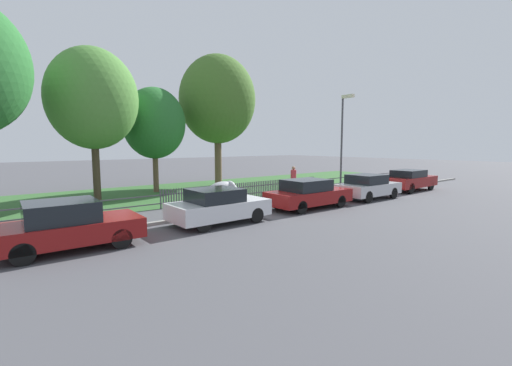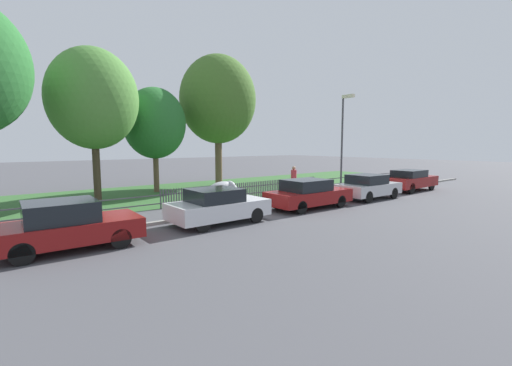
% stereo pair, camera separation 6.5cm
% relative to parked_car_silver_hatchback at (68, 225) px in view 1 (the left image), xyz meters
% --- Properties ---
extents(ground_plane, '(120.00, 120.00, 0.00)m').
position_rel_parked_car_silver_hatchback_xyz_m(ground_plane, '(9.90, 1.22, -0.70)').
color(ground_plane, '#4C4C51').
extents(kerb_stone, '(40.25, 0.20, 0.12)m').
position_rel_parked_car_silver_hatchback_xyz_m(kerb_stone, '(9.90, 1.32, -0.64)').
color(kerb_stone, gray).
rests_on(kerb_stone, ground).
extents(grass_strip, '(40.25, 9.59, 0.01)m').
position_rel_parked_car_silver_hatchback_xyz_m(grass_strip, '(9.90, 9.05, -0.69)').
color(grass_strip, '#33602D').
rests_on(grass_strip, ground).
extents(park_fence, '(40.25, 0.05, 0.90)m').
position_rel_parked_car_silver_hatchback_xyz_m(park_fence, '(9.90, 4.27, -0.25)').
color(park_fence, '#4C4C51').
rests_on(park_fence, ground).
extents(parked_car_silver_hatchback, '(3.88, 1.98, 1.41)m').
position_rel_parked_car_silver_hatchback_xyz_m(parked_car_silver_hatchback, '(0.00, 0.00, 0.00)').
color(parked_car_silver_hatchback, maroon).
rests_on(parked_car_silver_hatchback, ground).
extents(parked_car_black_saloon, '(3.75, 1.80, 1.34)m').
position_rel_parked_car_silver_hatchback_xyz_m(parked_car_black_saloon, '(5.09, 0.04, -0.02)').
color(parked_car_black_saloon, silver).
rests_on(parked_car_black_saloon, ground).
extents(parked_car_navy_estate, '(4.28, 1.88, 1.37)m').
position_rel_parked_car_silver_hatchback_xyz_m(parked_car_navy_estate, '(10.13, 0.07, -0.01)').
color(parked_car_navy_estate, maroon).
rests_on(parked_car_navy_estate, ground).
extents(parked_car_red_compact, '(3.87, 1.86, 1.36)m').
position_rel_parked_car_silver_hatchback_xyz_m(parked_car_red_compact, '(14.76, -0.10, -0.01)').
color(parked_car_red_compact, '#BCBCC1').
rests_on(parked_car_red_compact, ground).
extents(parked_car_white_van, '(4.40, 1.71, 1.37)m').
position_rel_parked_car_silver_hatchback_xyz_m(parked_car_white_van, '(19.83, 0.12, 0.02)').
color(parked_car_white_van, maroon).
rests_on(parked_car_white_van, ground).
extents(covered_motorcycle, '(1.92, 0.75, 1.17)m').
position_rel_parked_car_silver_hatchback_xyz_m(covered_motorcycle, '(7.57, 3.42, -0.00)').
color(covered_motorcycle, black).
rests_on(covered_motorcycle, ground).
extents(tree_behind_motorcycle, '(4.48, 4.48, 7.90)m').
position_rel_parked_car_silver_hatchback_xyz_m(tree_behind_motorcycle, '(2.90, 8.36, 4.61)').
color(tree_behind_motorcycle, '#473828').
rests_on(tree_behind_motorcycle, ground).
extents(tree_mid_park, '(3.84, 3.84, 6.53)m').
position_rel_parked_car_silver_hatchback_xyz_m(tree_mid_park, '(6.81, 10.01, 3.61)').
color(tree_mid_park, brown).
rests_on(tree_mid_park, ground).
extents(tree_far_left, '(5.47, 5.47, 9.37)m').
position_rel_parked_car_silver_hatchback_xyz_m(tree_far_left, '(11.81, 10.50, 5.50)').
color(tree_far_left, brown).
rests_on(tree_far_left, ground).
extents(pedestrian_near_fence, '(0.44, 0.44, 1.68)m').
position_rel_parked_car_silver_hatchback_xyz_m(pedestrian_near_fence, '(13.00, 3.91, 0.25)').
color(pedestrian_near_fence, '#2D3351').
rests_on(pedestrian_near_fence, ground).
extents(street_lamp, '(0.20, 0.79, 5.81)m').
position_rel_parked_car_silver_hatchback_xyz_m(street_lamp, '(14.71, 1.60, 2.95)').
color(street_lamp, '#47474C').
rests_on(street_lamp, ground).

